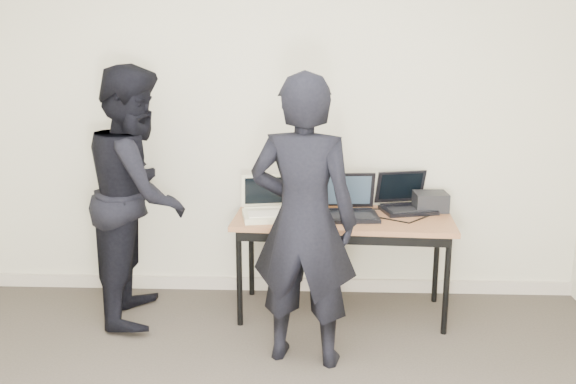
# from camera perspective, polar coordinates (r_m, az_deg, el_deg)

# --- Properties ---
(room) EXTENTS (4.60, 4.60, 2.80)m
(room) POSITION_cam_1_polar(r_m,az_deg,el_deg) (2.53, -3.75, 0.01)
(room) COLOR #3D362E
(room) RESTS_ON ground
(desk) EXTENTS (1.53, 0.73, 0.72)m
(desk) POSITION_cam_1_polar(r_m,az_deg,el_deg) (4.47, 4.90, -2.95)
(desk) COLOR brown
(desk) RESTS_ON ground
(laptop_beige) EXTENTS (0.40, 0.39, 0.28)m
(laptop_beige) POSITION_cam_1_polar(r_m,az_deg,el_deg) (4.43, -1.82, -1.53)
(laptop_beige) COLOR beige
(laptop_beige) RESTS_ON desk
(laptop_center) EXTENTS (0.40, 0.38, 0.29)m
(laptop_center) POSITION_cam_1_polar(r_m,az_deg,el_deg) (4.47, 5.52, -1.31)
(laptop_center) COLOR black
(laptop_center) RESTS_ON desk
(laptop_right) EXTENTS (0.43, 0.42, 0.27)m
(laptop_right) POSITION_cam_1_polar(r_m,az_deg,el_deg) (4.68, 10.39, -0.82)
(laptop_right) COLOR black
(laptop_right) RESTS_ON desk
(leather_satchel) EXTENTS (0.37, 0.21, 0.25)m
(leather_satchel) POSITION_cam_1_polar(r_m,az_deg,el_deg) (4.63, 2.62, 0.09)
(leather_satchel) COLOR brown
(leather_satchel) RESTS_ON desk
(tissue) EXTENTS (0.14, 0.11, 0.08)m
(tissue) POSITION_cam_1_polar(r_m,az_deg,el_deg) (4.60, 3.01, 2.00)
(tissue) COLOR white
(tissue) RESTS_ON leather_satchel
(equipment_box) EXTENTS (0.24, 0.21, 0.13)m
(equipment_box) POSITION_cam_1_polar(r_m,az_deg,el_deg) (4.69, 12.55, -0.83)
(equipment_box) COLOR black
(equipment_box) RESTS_ON desk
(power_brick) EXTENTS (0.09, 0.06, 0.03)m
(power_brick) POSITION_cam_1_polar(r_m,az_deg,el_deg) (4.28, 2.08, -2.63)
(power_brick) COLOR black
(power_brick) RESTS_ON desk
(cables) EXTENTS (0.98, 0.41, 0.01)m
(cables) POSITION_cam_1_polar(r_m,az_deg,el_deg) (4.44, 6.96, -2.26)
(cables) COLOR silver
(cables) RESTS_ON desk
(person_typist) EXTENTS (0.71, 0.54, 1.76)m
(person_typist) POSITION_cam_1_polar(r_m,az_deg,el_deg) (3.77, 1.39, -2.67)
(person_typist) COLOR black
(person_typist) RESTS_ON ground
(person_observer) EXTENTS (0.74, 0.91, 1.76)m
(person_observer) POSITION_cam_1_polar(r_m,az_deg,el_deg) (4.52, -13.18, -0.18)
(person_observer) COLOR black
(person_observer) RESTS_ON ground
(baseboard) EXTENTS (4.50, 0.03, 0.10)m
(baseboard) POSITION_cam_1_polar(r_m,az_deg,el_deg) (5.06, -0.85, -8.18)
(baseboard) COLOR #B9AC99
(baseboard) RESTS_ON ground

